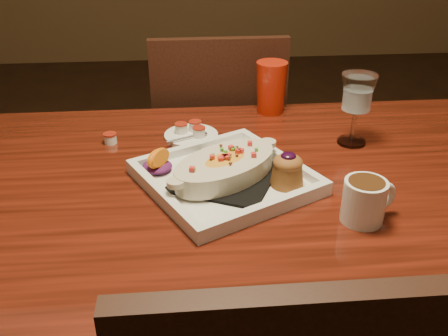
{
  "coord_description": "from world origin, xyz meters",
  "views": [
    {
      "loc": [
        -0.11,
        -0.88,
        1.28
      ],
      "look_at": [
        -0.03,
        0.05,
        0.77
      ],
      "focal_mm": 40.0,
      "sensor_mm": 36.0,
      "label": 1
    }
  ],
  "objects": [
    {
      "name": "goblet",
      "position": [
        0.3,
        0.18,
        0.87
      ],
      "size": [
        0.08,
        0.08,
        0.17
      ],
      "color": "silver",
      "rests_on": "table"
    },
    {
      "name": "saucer",
      "position": [
        -0.09,
        0.25,
        0.76
      ],
      "size": [
        0.13,
        0.13,
        0.09
      ],
      "color": "white",
      "rests_on": "table"
    },
    {
      "name": "coffee_mug",
      "position": [
        0.21,
        -0.14,
        0.79
      ],
      "size": [
        0.11,
        0.08,
        0.08
      ],
      "rotation": [
        0.0,
        0.0,
        0.32
      ],
      "color": "white",
      "rests_on": "table"
    },
    {
      "name": "table",
      "position": [
        0.0,
        0.0,
        0.65
      ],
      "size": [
        1.5,
        0.9,
        0.75
      ],
      "color": "maroon",
      "rests_on": "floor"
    },
    {
      "name": "plate",
      "position": [
        -0.02,
        0.02,
        0.78
      ],
      "size": [
        0.42,
        0.42,
        0.08
      ],
      "rotation": [
        0.0,
        0.0,
        0.48
      ],
      "color": "white",
      "rests_on": "table"
    },
    {
      "name": "creamer_loose",
      "position": [
        -0.29,
        0.23,
        0.76
      ],
      "size": [
        0.03,
        0.03,
        0.03
      ],
      "color": "silver",
      "rests_on": "table"
    },
    {
      "name": "chair_far",
      "position": [
        -0.0,
        0.63,
        0.51
      ],
      "size": [
        0.42,
        0.42,
        0.93
      ],
      "rotation": [
        0.0,
        0.0,
        3.14
      ],
      "color": "black",
      "rests_on": "floor"
    },
    {
      "name": "red_tumbler",
      "position": [
        0.13,
        0.4,
        0.82
      ],
      "size": [
        0.08,
        0.08,
        0.14
      ],
      "primitive_type": "cone",
      "color": "red",
      "rests_on": "table"
    }
  ]
}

